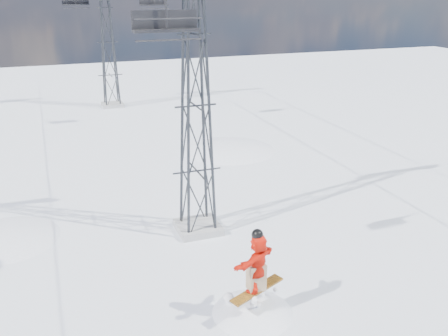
{
  "coord_description": "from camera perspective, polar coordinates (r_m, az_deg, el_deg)",
  "views": [
    {
      "loc": [
        -4.81,
        -10.54,
        9.98
      ],
      "look_at": [
        1.03,
        5.37,
        3.76
      ],
      "focal_mm": 40.0,
      "sensor_mm": 36.0,
      "label": 1
    }
  ],
  "objects": [
    {
      "name": "lift_tower_far",
      "position": [
        44.13,
        -13.14,
        13.8
      ],
      "size": [
        5.2,
        1.8,
        11.43
      ],
      "color": "#999999",
      "rests_on": "ground"
    },
    {
      "name": "lift_tower_near",
      "position": [
        19.89,
        -3.26,
        7.03
      ],
      "size": [
        5.2,
        1.8,
        11.43
      ],
      "color": "#999999",
      "rests_on": "ground"
    },
    {
      "name": "lift_chair_near",
      "position": [
        14.37,
        -6.65,
        16.15
      ],
      "size": [
        1.86,
        0.53,
        2.31
      ],
      "color": "black",
      "rests_on": "ground"
    },
    {
      "name": "snow_terrain",
      "position": [
        37.32,
        -17.43,
        -12.5
      ],
      "size": [
        39.0,
        37.0,
        22.0
      ],
      "color": "white",
      "rests_on": "ground"
    },
    {
      "name": "lift_chair_far",
      "position": [
        44.76,
        -16.6,
        17.76
      ],
      "size": [
        2.16,
        0.62,
        2.67
      ],
      "color": "black",
      "rests_on": "ground"
    },
    {
      "name": "lift_chair_mid",
      "position": [
        35.96,
        -8.02,
        18.31
      ],
      "size": [
        1.94,
        0.56,
        2.4
      ],
      "color": "black",
      "rests_on": "ground"
    }
  ]
}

